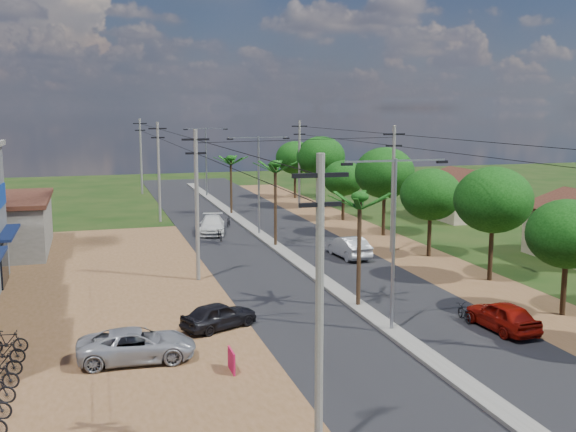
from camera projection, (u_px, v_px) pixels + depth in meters
name	position (u px, v px, depth m)	size (l,w,h in m)	color
ground	(391.00, 333.00, 30.91)	(160.00, 160.00, 0.00)	black
road	(295.00, 262.00, 45.11)	(12.00, 110.00, 0.04)	black
median	(283.00, 252.00, 47.94)	(1.00, 90.00, 0.18)	#605E56
dirt_lot_west	(55.00, 310.00, 34.28)	(18.00, 46.00, 0.04)	brown
dirt_shoulder_east	(410.00, 254.00, 47.50)	(5.00, 90.00, 0.03)	brown
house_east_far	(469.00, 193.00, 62.93)	(7.60, 7.50, 4.60)	gray
tree_east_b	(567.00, 234.00, 32.87)	(4.00, 4.00, 5.83)	black
tree_east_c	(493.00, 200.00, 39.49)	(4.60, 4.60, 6.83)	black
tree_east_d	(431.00, 195.00, 46.12)	(4.20, 4.20, 6.13)	black
tree_east_e	(385.00, 173.00, 53.63)	(4.80, 4.80, 7.14)	black
tree_east_f	(343.00, 178.00, 61.28)	(3.80, 3.80, 5.52)	black
tree_east_g	(321.00, 157.00, 68.81)	(5.00, 5.00, 7.38)	black
tree_east_h	(295.00, 158.00, 76.39)	(4.40, 4.40, 6.52)	black
palm_median_near	(360.00, 202.00, 33.82)	(2.00, 2.00, 6.15)	black
palm_median_mid	(275.00, 168.00, 48.91)	(2.00, 2.00, 6.55)	black
palm_median_far	(231.00, 160.00, 64.16)	(2.00, 2.00, 5.85)	black
streetlight_near	(394.00, 230.00, 30.16)	(5.10, 0.18, 8.00)	gray
streetlight_mid	(259.00, 177.00, 53.82)	(5.10, 0.18, 8.00)	gray
streetlight_far	(206.00, 156.00, 77.49)	(5.10, 0.18, 8.00)	gray
utility_pole_w_a	(319.00, 306.00, 18.73)	(1.60, 0.24, 9.00)	#605E56
utility_pole_w_b	(197.00, 202.00, 39.56)	(1.60, 0.24, 9.00)	#605E56
utility_pole_w_c	(159.00, 169.00, 60.39)	(1.60, 0.24, 9.00)	#605E56
utility_pole_w_d	(141.00, 154.00, 80.27)	(1.60, 0.24, 9.00)	#605E56
utility_pole_e_b	(393.00, 186.00, 47.41)	(1.60, 0.24, 9.00)	#605E56
utility_pole_e_c	(299.00, 162.00, 68.24)	(1.60, 0.24, 9.00)	#605E56
car_red_near	(502.00, 316.00, 31.04)	(1.63, 4.06, 1.38)	maroon
car_silver_mid	(348.00, 247.00, 46.26)	(1.56, 4.48, 1.48)	gray
car_white_far	(212.00, 225.00, 55.11)	(1.97, 4.85, 1.41)	silver
car_parked_silver	(137.00, 346.00, 27.29)	(2.19, 4.74, 1.32)	gray
car_parked_dark	(219.00, 316.00, 31.30)	(1.48, 3.68, 1.25)	black
moto_rider_east	(464.00, 314.00, 32.44)	(0.53, 1.52, 0.80)	black
moto_rider_west_a	(219.00, 234.00, 52.38)	(0.65, 1.86, 0.98)	black
moto_rider_west_b	(228.00, 222.00, 57.94)	(0.44, 1.57, 0.94)	black
roadside_sign	(232.00, 361.00, 26.21)	(0.08, 1.09, 0.91)	#B0103D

